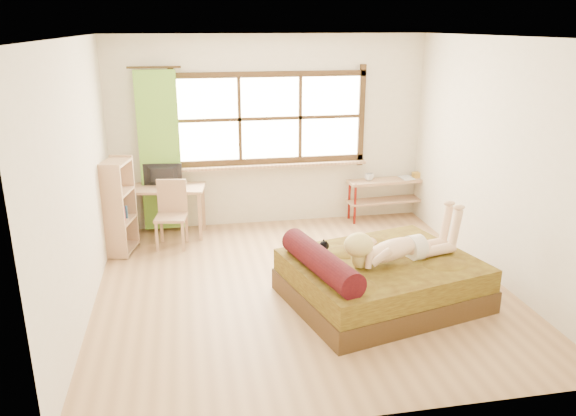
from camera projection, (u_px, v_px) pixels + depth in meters
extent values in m
plane|color=#9E754C|center=(302.00, 287.00, 6.33)|extent=(4.50, 4.50, 0.00)
plane|color=white|center=(304.00, 37.00, 5.48)|extent=(4.50, 4.50, 0.00)
plane|color=silver|center=(270.00, 132.00, 8.01)|extent=(4.50, 0.00, 4.50)
plane|color=silver|center=(371.00, 252.00, 3.80)|extent=(4.50, 0.00, 4.50)
plane|color=silver|center=(79.00, 181.00, 5.51)|extent=(0.00, 4.50, 4.50)
plane|color=silver|center=(499.00, 162.00, 6.30)|extent=(0.00, 4.50, 4.50)
cube|color=#FFEDBF|center=(270.00, 118.00, 7.94)|extent=(2.60, 0.01, 1.30)
cube|color=#A6785A|center=(271.00, 165.00, 8.08)|extent=(2.80, 0.16, 0.04)
cube|color=#4D9829|center=(160.00, 152.00, 7.69)|extent=(0.55, 0.10, 2.20)
cube|color=#382711|center=(381.00, 290.00, 5.99)|extent=(2.20, 1.93, 0.24)
cube|color=#35220C|center=(382.00, 270.00, 5.92)|extent=(2.16, 1.89, 0.24)
cylinder|color=black|center=(321.00, 261.00, 5.55)|extent=(0.57, 1.31, 0.26)
cube|color=#A6785A|center=(163.00, 188.00, 7.67)|extent=(1.18, 0.68, 0.04)
cube|color=#A6785A|center=(124.00, 217.00, 7.57)|extent=(0.05, 0.05, 0.67)
cube|color=#A6785A|center=(200.00, 217.00, 7.60)|extent=(0.05, 0.05, 0.67)
cube|color=#A6785A|center=(131.00, 208.00, 7.96)|extent=(0.05, 0.05, 0.67)
cube|color=#A6785A|center=(203.00, 207.00, 7.99)|extent=(0.05, 0.05, 0.67)
imported|color=black|center=(162.00, 175.00, 7.66)|extent=(0.53, 0.15, 0.30)
cube|color=#A6785A|center=(171.00, 217.00, 7.35)|extent=(0.45, 0.45, 0.04)
cube|color=#A6785A|center=(172.00, 196.00, 7.44)|extent=(0.39, 0.10, 0.45)
cube|color=#A6785A|center=(157.00, 237.00, 7.25)|extent=(0.04, 0.04, 0.39)
cube|color=#A6785A|center=(183.00, 237.00, 7.26)|extent=(0.04, 0.04, 0.39)
cube|color=#A6785A|center=(162.00, 228.00, 7.57)|extent=(0.04, 0.04, 0.39)
cube|color=#A6785A|center=(187.00, 228.00, 7.58)|extent=(0.04, 0.04, 0.39)
cube|color=#A6785A|center=(388.00, 181.00, 8.38)|extent=(1.24, 0.38, 0.04)
cube|color=#A6785A|center=(387.00, 200.00, 8.48)|extent=(1.24, 0.38, 0.03)
cylinder|color=#690F09|center=(355.00, 204.00, 8.23)|extent=(0.04, 0.04, 0.61)
cylinder|color=#690F09|center=(424.00, 199.00, 8.49)|extent=(0.04, 0.04, 0.61)
cylinder|color=#690F09|center=(349.00, 199.00, 8.45)|extent=(0.04, 0.04, 0.61)
cylinder|color=#690F09|center=(417.00, 194.00, 8.71)|extent=(0.04, 0.04, 0.61)
cube|color=gold|center=(416.00, 175.00, 8.47)|extent=(0.11, 0.11, 0.08)
imported|color=gray|center=(369.00, 177.00, 8.31)|extent=(0.14, 0.14, 0.11)
imported|color=gray|center=(401.00, 178.00, 8.41)|extent=(0.20, 0.26, 0.02)
cube|color=#A6785A|center=(123.00, 248.00, 7.29)|extent=(0.40, 0.55, 0.03)
cube|color=#A6785A|center=(120.00, 221.00, 7.17)|extent=(0.40, 0.55, 0.03)
cube|color=#A6785A|center=(117.00, 192.00, 7.05)|extent=(0.40, 0.55, 0.03)
cube|color=#A6785A|center=(114.00, 163.00, 6.93)|extent=(0.40, 0.55, 0.03)
cube|color=#A6785A|center=(112.00, 213.00, 6.87)|extent=(0.30, 0.10, 1.22)
cube|color=#A6785A|center=(125.00, 201.00, 7.35)|extent=(0.30, 0.10, 1.22)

